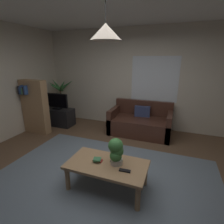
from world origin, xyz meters
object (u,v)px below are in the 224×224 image
object	(u,v)px
coffee_table	(107,167)
tv	(57,101)
remote_on_table_0	(115,162)
potted_plant_on_table	(116,151)
book_on_table_0	(98,160)
potted_palm_corner	(61,101)
tv_stand	(59,117)
remote_on_table_1	(125,171)
book_on_table_1	(97,159)
bookshelf_corner	(35,107)
couch_under_window	(140,123)
pendant_lamp	(106,32)

from	to	relation	value
coffee_table	tv	xyz separation A→B (m)	(-2.36, 1.92, 0.38)
remote_on_table_0	potted_plant_on_table	size ratio (longest dim) A/B	0.40
book_on_table_0	potted_palm_corner	bearing A→B (deg)	135.26
coffee_table	potted_palm_corner	xyz separation A→B (m)	(-2.53, 2.36, 0.28)
tv_stand	book_on_table_0	bearing A→B (deg)	-41.21
remote_on_table_1	tv	world-z (taller)	tv
remote_on_table_1	book_on_table_1	bearing A→B (deg)	75.32
bookshelf_corner	remote_on_table_0	bearing A→B (deg)	-24.77
bookshelf_corner	book_on_table_1	bearing A→B (deg)	-28.28
coffee_table	tv_stand	xyz separation A→B (m)	(-2.36, 1.94, -0.10)
couch_under_window	remote_on_table_1	world-z (taller)	couch_under_window
coffee_table	pendant_lamp	bearing A→B (deg)	116.57
book_on_table_0	coffee_table	bearing A→B (deg)	-2.26
coffee_table	potted_plant_on_table	bearing A→B (deg)	21.29
potted_plant_on_table	tv	xyz separation A→B (m)	(-2.49, 1.87, 0.11)
remote_on_table_1	bookshelf_corner	xyz separation A→B (m)	(-2.85, 1.37, 0.29)
couch_under_window	potted_plant_on_table	size ratio (longest dim) A/B	3.94
tv_stand	pendant_lamp	size ratio (longest dim) A/B	1.49
book_on_table_0	bookshelf_corner	distance (m)	2.73
tv_stand	bookshelf_corner	world-z (taller)	bookshelf_corner
couch_under_window	tv	bearing A→B (deg)	-173.39
coffee_table	potted_palm_corner	bearing A→B (deg)	137.01
potted_palm_corner	pendant_lamp	xyz separation A→B (m)	(2.53, -2.36, 1.57)
remote_on_table_1	tv_stand	size ratio (longest dim) A/B	0.18
couch_under_window	remote_on_table_0	distance (m)	2.15
potted_plant_on_table	potted_palm_corner	world-z (taller)	potted_palm_corner
couch_under_window	book_on_table_1	size ratio (longest dim) A/B	14.01
potted_plant_on_table	bookshelf_corner	xyz separation A→B (m)	(-2.67, 1.23, 0.09)
bookshelf_corner	pendant_lamp	distance (m)	3.22
remote_on_table_1	remote_on_table_0	bearing A→B (deg)	49.36
coffee_table	book_on_table_0	xyz separation A→B (m)	(-0.16, 0.01, 0.07)
remote_on_table_0	bookshelf_corner	distance (m)	2.94
book_on_table_0	tv_stand	world-z (taller)	tv_stand
coffee_table	bookshelf_corner	size ratio (longest dim) A/B	0.85
remote_on_table_0	book_on_table_0	bearing A→B (deg)	-62.12
tv	potted_palm_corner	bearing A→B (deg)	110.59
coffee_table	book_on_table_1	distance (m)	0.19
remote_on_table_0	bookshelf_corner	size ratio (longest dim) A/B	0.11
potted_plant_on_table	coffee_table	bearing A→B (deg)	-158.71
book_on_table_1	potted_palm_corner	xyz separation A→B (m)	(-2.37, 2.37, 0.18)
potted_plant_on_table	bookshelf_corner	world-z (taller)	bookshelf_corner
pendant_lamp	remote_on_table_0	bearing A→B (deg)	24.61
bookshelf_corner	pendant_lamp	world-z (taller)	pendant_lamp
coffee_table	book_on_table_1	world-z (taller)	book_on_table_1
coffee_table	book_on_table_0	size ratio (longest dim) A/B	8.52
pendant_lamp	book_on_table_0	bearing A→B (deg)	177.74
book_on_table_0	tv_stand	distance (m)	2.94
potted_palm_corner	remote_on_table_0	bearing A→B (deg)	-41.16
coffee_table	remote_on_table_0	bearing A→B (deg)	24.61
tv_stand	pendant_lamp	world-z (taller)	pendant_lamp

